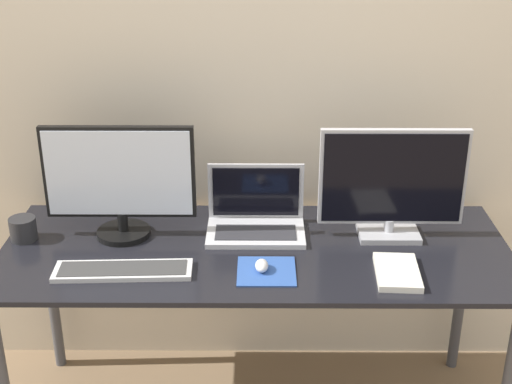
# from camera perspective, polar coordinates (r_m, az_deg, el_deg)

# --- Properties ---
(wall_back) EXTENTS (7.00, 0.05, 2.50)m
(wall_back) POSITION_cam_1_polar(r_m,az_deg,el_deg) (2.63, 0.01, 10.22)
(wall_back) COLOR beige
(wall_back) RESTS_ON ground_plane
(desk) EXTENTS (1.74, 0.69, 0.71)m
(desk) POSITION_cam_1_polar(r_m,az_deg,el_deg) (2.48, -0.04, -6.05)
(desk) COLOR black
(desk) RESTS_ON ground_plane
(monitor_left) EXTENTS (0.52, 0.19, 0.40)m
(monitor_left) POSITION_cam_1_polar(r_m,az_deg,el_deg) (2.49, -10.87, 0.91)
(monitor_left) COLOR black
(monitor_left) RESTS_ON desk
(monitor_right) EXTENTS (0.50, 0.15, 0.40)m
(monitor_right) POSITION_cam_1_polar(r_m,az_deg,el_deg) (2.48, 10.85, 0.65)
(monitor_right) COLOR #B2B2B7
(monitor_right) RESTS_ON desk
(laptop) EXTENTS (0.35, 0.22, 0.23)m
(laptop) POSITION_cam_1_polar(r_m,az_deg,el_deg) (2.54, 0.09, -1.89)
(laptop) COLOR silver
(laptop) RESTS_ON desk
(keyboard) EXTENTS (0.44, 0.14, 0.02)m
(keyboard) POSITION_cam_1_polar(r_m,az_deg,el_deg) (2.33, -10.59, -6.19)
(keyboard) COLOR silver
(keyboard) RESTS_ON desk
(mousepad) EXTENTS (0.19, 0.19, 0.00)m
(mousepad) POSITION_cam_1_polar(r_m,az_deg,el_deg) (2.30, 0.84, -6.36)
(mousepad) COLOR #2D519E
(mousepad) RESTS_ON desk
(mouse) EXTENTS (0.04, 0.07, 0.03)m
(mouse) POSITION_cam_1_polar(r_m,az_deg,el_deg) (2.29, 0.46, -5.91)
(mouse) COLOR silver
(mouse) RESTS_ON mousepad
(book) EXTENTS (0.15, 0.23, 0.02)m
(book) POSITION_cam_1_polar(r_m,az_deg,el_deg) (2.32, 11.24, -6.31)
(book) COLOR silver
(book) RESTS_ON desk
(mug) EXTENTS (0.09, 0.09, 0.08)m
(mug) POSITION_cam_1_polar(r_m,az_deg,el_deg) (2.61, -18.13, -2.82)
(mug) COLOR #262628
(mug) RESTS_ON desk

